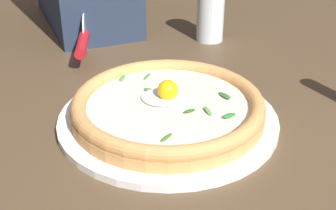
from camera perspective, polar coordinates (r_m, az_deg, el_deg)
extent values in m
cube|color=brown|center=(0.73, 0.89, -3.75)|extent=(2.40, 2.40, 0.03)
cylinder|color=white|center=(0.73, 0.00, -1.78)|extent=(0.35, 0.35, 0.01)
cylinder|color=tan|center=(0.73, 0.00, -0.75)|extent=(0.30, 0.30, 0.02)
torus|color=tan|center=(0.72, 0.00, 0.29)|extent=(0.30, 0.30, 0.02)
cylinder|color=#F1DFC6|center=(0.72, 0.00, 0.01)|extent=(0.26, 0.26, 0.00)
ellipsoid|color=white|center=(0.73, -0.53, 1.08)|extent=(0.07, 0.07, 0.01)
sphere|color=yellow|center=(0.72, -0.02, 1.83)|extent=(0.03, 0.03, 0.03)
ellipsoid|color=#4B8144|center=(0.80, -2.60, 3.58)|extent=(0.02, 0.02, 0.01)
ellipsoid|color=#4C903F|center=(0.80, -5.67, 3.36)|extent=(0.02, 0.02, 0.01)
ellipsoid|color=#53973E|center=(0.70, 5.00, -0.72)|extent=(0.01, 0.02, 0.01)
ellipsoid|color=#396F23|center=(0.63, -0.17, -4.02)|extent=(0.02, 0.02, 0.00)
ellipsoid|color=#297021|center=(0.70, 2.74, -0.68)|extent=(0.03, 0.02, 0.01)
ellipsoid|color=#2D7C33|center=(0.69, 7.62, -1.28)|extent=(0.03, 0.02, 0.01)
ellipsoid|color=#41773D|center=(0.74, 7.03, 1.21)|extent=(0.02, 0.03, 0.01)
ellipsoid|color=#487D3C|center=(0.75, -1.94, 1.82)|extent=(0.03, 0.02, 0.00)
cylinder|color=silver|center=(1.01, -10.24, 8.96)|extent=(0.01, 0.08, 0.08)
cylinder|color=silver|center=(1.00, -10.28, 8.77)|extent=(0.01, 0.02, 0.01)
cylinder|color=red|center=(0.94, -10.60, 7.42)|extent=(0.03, 0.11, 0.02)
cylinder|color=silver|center=(1.05, 5.30, 11.45)|extent=(0.06, 0.06, 0.13)
cylinder|color=white|center=(1.06, 5.21, 9.58)|extent=(0.06, 0.06, 0.06)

